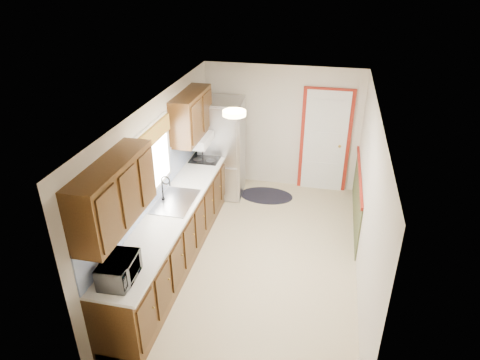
% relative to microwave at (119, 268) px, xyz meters
% --- Properties ---
extents(room_shell, '(3.20, 5.20, 2.52)m').
position_rel_microwave_xyz_m(room_shell, '(1.20, 1.95, 0.09)').
color(room_shell, '#CBB98F').
rests_on(room_shell, ground).
extents(kitchen_run, '(0.63, 4.00, 2.20)m').
position_rel_microwave_xyz_m(kitchen_run, '(-0.04, 1.66, -0.30)').
color(kitchen_run, '#3D230D').
rests_on(kitchen_run, ground).
extents(back_wall_trim, '(1.12, 2.30, 2.08)m').
position_rel_microwave_xyz_m(back_wall_trim, '(2.19, 4.16, -0.22)').
color(back_wall_trim, maroon).
rests_on(back_wall_trim, ground).
extents(ceiling_fixture, '(0.30, 0.30, 0.06)m').
position_rel_microwave_xyz_m(ceiling_fixture, '(0.90, 1.75, 1.25)').
color(ceiling_fixture, '#FFD88C').
rests_on(ceiling_fixture, room_shell).
extents(microwave, '(0.31, 0.52, 0.34)m').
position_rel_microwave_xyz_m(microwave, '(0.00, 0.00, 0.00)').
color(microwave, white).
rests_on(microwave, kitchen_run).
extents(refrigerator, '(0.82, 0.80, 1.87)m').
position_rel_microwave_xyz_m(refrigerator, '(0.18, 3.81, -0.17)').
color(refrigerator, '#B7B7BC').
rests_on(refrigerator, ground).
extents(rug, '(1.03, 0.67, 0.01)m').
position_rel_microwave_xyz_m(rug, '(1.04, 3.85, -1.10)').
color(rug, black).
rests_on(rug, ground).
extents(cooktop, '(0.50, 0.60, 0.02)m').
position_rel_microwave_xyz_m(cooktop, '(0.01, 3.35, -0.16)').
color(cooktop, black).
rests_on(cooktop, kitchen_run).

